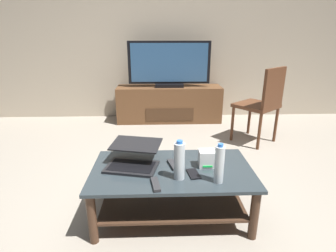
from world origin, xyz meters
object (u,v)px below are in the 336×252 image
object	(u,v)px
soundbar_remote	(173,165)
cell_phone	(193,174)
laptop	(133,157)
water_bottle_near	(179,161)
coffee_table	(172,183)
media_cabinet	(169,104)
television	(169,65)
water_bottle_far	(219,164)
dining_chair	(263,102)
tv_remote	(156,184)
router_box	(207,158)

from	to	relation	value
soundbar_remote	cell_phone	bearing A→B (deg)	-58.38
laptop	soundbar_remote	size ratio (longest dim) A/B	2.70
water_bottle_near	coffee_table	bearing A→B (deg)	106.43
media_cabinet	water_bottle_near	size ratio (longest dim) A/B	5.82
media_cabinet	television	size ratio (longest dim) A/B	1.31
television	water_bottle_far	bearing A→B (deg)	-84.97
water_bottle_near	soundbar_remote	bearing A→B (deg)	100.58
dining_chair	tv_remote	xyz separation A→B (m)	(-1.28, -1.59, -0.13)
water_bottle_near	soundbar_remote	size ratio (longest dim) A/B	1.70
cell_phone	tv_remote	bearing A→B (deg)	-162.09
dining_chair	laptop	xyz separation A→B (m)	(-1.44, -1.30, -0.08)
water_bottle_far	tv_remote	xyz separation A→B (m)	(-0.41, -0.03, -0.12)
media_cabinet	soundbar_remote	size ratio (longest dim) A/B	9.90
media_cabinet	tv_remote	size ratio (longest dim) A/B	9.90
tv_remote	water_bottle_near	bearing A→B (deg)	20.79
cell_phone	water_bottle_near	bearing A→B (deg)	-166.04
dining_chair	water_bottle_far	size ratio (longest dim) A/B	3.50
media_cabinet	cell_phone	distance (m)	2.42
laptop	router_box	xyz separation A→B (m)	(0.53, -0.03, 0.00)
television	tv_remote	xyz separation A→B (m)	(-0.19, -2.52, -0.46)
cell_phone	soundbar_remote	world-z (taller)	soundbar_remote
water_bottle_near	tv_remote	xyz separation A→B (m)	(-0.16, -0.09, -0.12)
cell_phone	laptop	bearing A→B (deg)	150.14
tv_remote	media_cabinet	bearing A→B (deg)	76.85
laptop	water_bottle_far	xyz separation A→B (m)	(0.57, -0.26, 0.07)
cell_phone	tv_remote	world-z (taller)	tv_remote
soundbar_remote	water_bottle_far	bearing A→B (deg)	-52.98
television	dining_chair	xyz separation A→B (m)	(1.09, -0.93, -0.33)
coffee_table	router_box	bearing A→B (deg)	6.87
media_cabinet	water_bottle_far	bearing A→B (deg)	-85.01
coffee_table	laptop	size ratio (longest dim) A/B	2.66
coffee_table	water_bottle_far	world-z (taller)	water_bottle_far
coffee_table	water_bottle_far	bearing A→B (deg)	-33.26
router_box	dining_chair	bearing A→B (deg)	55.85
coffee_table	router_box	world-z (taller)	router_box
coffee_table	soundbar_remote	bearing A→B (deg)	79.67
water_bottle_near	media_cabinet	bearing A→B (deg)	89.23
media_cabinet	water_bottle_far	size ratio (longest dim) A/B	5.87
water_bottle_far	water_bottle_near	bearing A→B (deg)	167.65
dining_chair	media_cabinet	bearing A→B (deg)	138.79
water_bottle_far	cell_phone	distance (m)	0.22
coffee_table	media_cabinet	distance (m)	2.32
media_cabinet	cell_phone	world-z (taller)	media_cabinet
water_bottle_far	cell_phone	size ratio (longest dim) A/B	1.93
water_bottle_near	water_bottle_far	bearing A→B (deg)	-12.35
television	water_bottle_far	distance (m)	2.52
water_bottle_near	tv_remote	world-z (taller)	water_bottle_near
water_bottle_near	cell_phone	size ratio (longest dim) A/B	1.94
laptop	router_box	world-z (taller)	laptop
coffee_table	water_bottle_near	size ratio (longest dim) A/B	4.23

